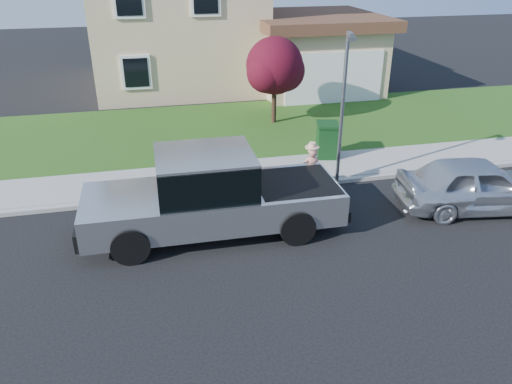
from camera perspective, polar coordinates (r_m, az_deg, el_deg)
ground at (r=12.24m, az=-1.85°, el=-6.12°), size 80.00×80.00×0.00m
curb at (r=14.88m, az=-0.21°, el=0.35°), size 40.00×0.20×0.12m
sidewalk at (r=15.85m, az=-1.08°, el=2.09°), size 40.00×2.00×0.15m
lawn at (r=19.98m, az=-3.73°, el=7.16°), size 40.00×7.00×0.10m
house at (r=26.97m, az=-6.12°, el=18.84°), size 14.00×11.30×6.85m
pickup_truck at (r=12.42m, az=-5.08°, el=-0.42°), size 6.54×2.54×2.14m
woman at (r=14.42m, az=6.30°, el=2.43°), size 0.56×0.40×1.63m
sedan at (r=14.84m, az=24.05°, el=0.77°), size 4.57×2.39×1.48m
ornamental_tree at (r=20.14m, az=2.22°, el=13.93°), size 2.48×2.24×3.41m
trash_bin at (r=16.98m, az=8.12°, el=5.94°), size 0.88×0.96×1.17m
street_lamp at (r=14.53m, az=9.93°, el=9.99°), size 0.26×0.59×4.54m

